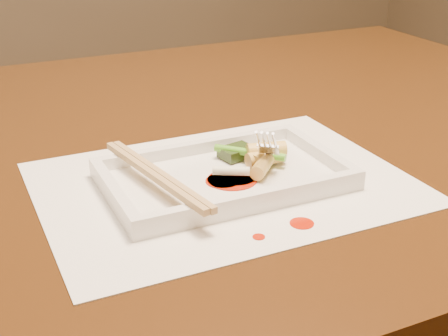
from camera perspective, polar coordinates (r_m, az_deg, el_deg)
name	(u,v)px	position (r m, az deg, el deg)	size (l,w,h in m)	color
table	(169,202)	(0.87, -5.06, -3.11)	(1.40, 0.90, 0.75)	black
placemat	(224,183)	(0.69, 0.00, -1.42)	(0.40, 0.30, 0.00)	white
sauce_splatter_a	(302,223)	(0.61, 7.13, -5.04)	(0.02, 0.02, 0.00)	#B91C05
sauce_splatter_b	(259,237)	(0.59, 3.20, -6.30)	(0.01, 0.01, 0.00)	#B91C05
plate_base	(224,180)	(0.69, 0.00, -1.06)	(0.26, 0.16, 0.01)	white
plate_rim_far	(198,147)	(0.75, -2.41, 1.92)	(0.26, 0.01, 0.01)	white
plate_rim_near	(255,198)	(0.62, 2.88, -2.80)	(0.26, 0.01, 0.01)	white
plate_rim_left	(114,192)	(0.65, -10.03, -2.16)	(0.01, 0.14, 0.01)	white
plate_rim_right	(320,152)	(0.74, 8.74, 1.46)	(0.01, 0.14, 0.01)	white
veg_piece	(237,152)	(0.73, 1.16, 1.48)	(0.04, 0.03, 0.01)	black
scallion_white	(231,171)	(0.67, 0.66, -0.26)	(0.01, 0.01, 0.04)	#EAEACC
scallion_green	(250,153)	(0.71, 2.38, 1.41)	(0.01, 0.01, 0.09)	#409618
chopstick_a	(153,175)	(0.65, -6.55, -0.66)	(0.01, 0.20, 0.01)	tan
chopstick_b	(160,174)	(0.65, -5.89, -0.53)	(0.01, 0.20, 0.01)	tan
fork	(274,99)	(0.70, 4.58, 6.30)	(0.09, 0.10, 0.14)	silver
sauce_blob_0	(232,180)	(0.68, 0.76, -1.07)	(0.05, 0.05, 0.00)	#B91C05
sauce_blob_1	(223,181)	(0.67, -0.10, -1.19)	(0.04, 0.04, 0.00)	#B91C05
sauce_blob_2	(236,177)	(0.68, 1.13, -0.86)	(0.04, 0.04, 0.00)	#B91C05
rice_cake_0	(269,158)	(0.71, 4.10, 0.94)	(0.02, 0.02, 0.04)	#F4DB71
rice_cake_1	(266,158)	(0.71, 3.82, 0.96)	(0.02, 0.02, 0.05)	#F4DB71
rice_cake_2	(266,150)	(0.71, 3.90, 1.63)	(0.02, 0.02, 0.04)	#F4DB71
rice_cake_3	(263,165)	(0.69, 3.57, 0.23)	(0.02, 0.02, 0.05)	#F4DB71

